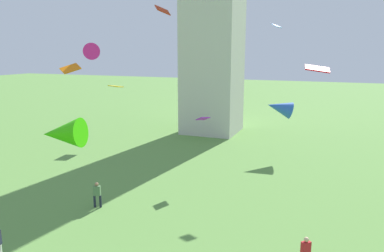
{
  "coord_description": "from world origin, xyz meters",
  "views": [
    {
      "loc": [
        6.12,
        -1.19,
        9.37
      ],
      "look_at": [
        -0.5,
        15.36,
        5.66
      ],
      "focal_mm": 33.54,
      "sensor_mm": 36.0,
      "label": 1
    }
  ],
  "objects_px": {
    "kite_flying_0": "(317,69)",
    "kite_flying_10": "(279,108)",
    "person_2": "(306,251)",
    "kite_flying_4": "(70,68)",
    "kite_flying_5": "(90,51)",
    "kite_flying_8": "(62,133)",
    "kite_flying_3": "(276,26)",
    "kite_flying_6": "(116,86)",
    "kite_flying_9": "(163,10)",
    "kite_flying_2": "(203,119)",
    "person_1": "(97,193)"
  },
  "relations": [
    {
      "from": "kite_flying_8",
      "to": "kite_flying_5",
      "type": "bearing_deg",
      "value": -159.08
    },
    {
      "from": "kite_flying_10",
      "to": "person_2",
      "type": "bearing_deg",
      "value": -6.5
    },
    {
      "from": "kite_flying_0",
      "to": "kite_flying_3",
      "type": "distance_m",
      "value": 10.05
    },
    {
      "from": "kite_flying_0",
      "to": "kite_flying_10",
      "type": "bearing_deg",
      "value": -82.34
    },
    {
      "from": "person_1",
      "to": "kite_flying_2",
      "type": "height_order",
      "value": "kite_flying_2"
    },
    {
      "from": "kite_flying_0",
      "to": "kite_flying_9",
      "type": "xyz_separation_m",
      "value": [
        -15.27,
        12.55,
        4.85
      ]
    },
    {
      "from": "kite_flying_8",
      "to": "kite_flying_4",
      "type": "bearing_deg",
      "value": -152.84
    },
    {
      "from": "kite_flying_0",
      "to": "kite_flying_5",
      "type": "bearing_deg",
      "value": -29.17
    },
    {
      "from": "kite_flying_2",
      "to": "kite_flying_6",
      "type": "height_order",
      "value": "kite_flying_6"
    },
    {
      "from": "kite_flying_3",
      "to": "kite_flying_8",
      "type": "bearing_deg",
      "value": -73.67
    },
    {
      "from": "person_2",
      "to": "kite_flying_4",
      "type": "height_order",
      "value": "kite_flying_4"
    },
    {
      "from": "kite_flying_6",
      "to": "kite_flying_10",
      "type": "xyz_separation_m",
      "value": [
        16.61,
        0.96,
        -1.42
      ]
    },
    {
      "from": "person_2",
      "to": "kite_flying_10",
      "type": "height_order",
      "value": "kite_flying_10"
    },
    {
      "from": "person_2",
      "to": "kite_flying_4",
      "type": "relative_size",
      "value": 0.92
    },
    {
      "from": "kite_flying_2",
      "to": "kite_flying_4",
      "type": "height_order",
      "value": "kite_flying_4"
    },
    {
      "from": "kite_flying_0",
      "to": "kite_flying_6",
      "type": "height_order",
      "value": "kite_flying_0"
    },
    {
      "from": "person_1",
      "to": "person_2",
      "type": "relative_size",
      "value": 1.04
    },
    {
      "from": "kite_flying_4",
      "to": "kite_flying_8",
      "type": "distance_m",
      "value": 13.73
    },
    {
      "from": "kite_flying_6",
      "to": "person_2",
      "type": "bearing_deg",
      "value": 40.15
    },
    {
      "from": "person_2",
      "to": "kite_flying_5",
      "type": "relative_size",
      "value": 0.59
    },
    {
      "from": "kite_flying_9",
      "to": "person_2",
      "type": "bearing_deg",
      "value": 75.0
    },
    {
      "from": "kite_flying_8",
      "to": "kite_flying_9",
      "type": "bearing_deg",
      "value": 179.48
    },
    {
      "from": "kite_flying_0",
      "to": "kite_flying_8",
      "type": "distance_m",
      "value": 13.81
    },
    {
      "from": "person_1",
      "to": "kite_flying_3",
      "type": "height_order",
      "value": "kite_flying_3"
    },
    {
      "from": "kite_flying_3",
      "to": "kite_flying_6",
      "type": "xyz_separation_m",
      "value": [
        -16.56,
        2.44,
        -5.5
      ]
    },
    {
      "from": "kite_flying_6",
      "to": "kite_flying_8",
      "type": "bearing_deg",
      "value": 14.64
    },
    {
      "from": "kite_flying_9",
      "to": "kite_flying_4",
      "type": "bearing_deg",
      "value": 2.02
    },
    {
      "from": "kite_flying_2",
      "to": "kite_flying_9",
      "type": "distance_m",
      "value": 14.44
    },
    {
      "from": "person_1",
      "to": "kite_flying_8",
      "type": "xyz_separation_m",
      "value": [
        0.04,
        -2.65,
        4.31
      ]
    },
    {
      "from": "kite_flying_0",
      "to": "kite_flying_10",
      "type": "distance_m",
      "value": 13.46
    },
    {
      "from": "person_2",
      "to": "kite_flying_3",
      "type": "bearing_deg",
      "value": 57.94
    },
    {
      "from": "kite_flying_4",
      "to": "kite_flying_6",
      "type": "height_order",
      "value": "kite_flying_4"
    },
    {
      "from": "person_2",
      "to": "kite_flying_8",
      "type": "relative_size",
      "value": 0.61
    },
    {
      "from": "kite_flying_4",
      "to": "kite_flying_9",
      "type": "xyz_separation_m",
      "value": [
        4.95,
        7.92,
        5.38
      ]
    },
    {
      "from": "kite_flying_4",
      "to": "kite_flying_5",
      "type": "relative_size",
      "value": 0.64
    },
    {
      "from": "person_2",
      "to": "kite_flying_8",
      "type": "xyz_separation_m",
      "value": [
        -12.3,
        -0.66,
        4.34
      ]
    },
    {
      "from": "kite_flying_3",
      "to": "kite_flying_10",
      "type": "height_order",
      "value": "kite_flying_3"
    },
    {
      "from": "kite_flying_3",
      "to": "kite_flying_10",
      "type": "relative_size",
      "value": 0.33
    },
    {
      "from": "kite_flying_6",
      "to": "kite_flying_8",
      "type": "height_order",
      "value": "kite_flying_8"
    },
    {
      "from": "kite_flying_0",
      "to": "kite_flying_10",
      "type": "height_order",
      "value": "kite_flying_0"
    },
    {
      "from": "person_1",
      "to": "kite_flying_5",
      "type": "bearing_deg",
      "value": 105.26
    },
    {
      "from": "kite_flying_2",
      "to": "kite_flying_8",
      "type": "distance_m",
      "value": 10.71
    },
    {
      "from": "kite_flying_4",
      "to": "kite_flying_6",
      "type": "distance_m",
      "value": 7.06
    },
    {
      "from": "kite_flying_4",
      "to": "kite_flying_8",
      "type": "relative_size",
      "value": 0.67
    },
    {
      "from": "kite_flying_6",
      "to": "kite_flying_8",
      "type": "xyz_separation_m",
      "value": [
        8.22,
        -17.38,
        -0.62
      ]
    },
    {
      "from": "kite_flying_0",
      "to": "kite_flying_4",
      "type": "height_order",
      "value": "kite_flying_0"
    },
    {
      "from": "kite_flying_3",
      "to": "kite_flying_9",
      "type": "xyz_separation_m",
      "value": [
        -11.62,
        3.63,
        2.0
      ]
    },
    {
      "from": "kite_flying_3",
      "to": "kite_flying_4",
      "type": "xyz_separation_m",
      "value": [
        -16.56,
        -4.3,
        -3.38
      ]
    },
    {
      "from": "kite_flying_0",
      "to": "kite_flying_8",
      "type": "xyz_separation_m",
      "value": [
        -11.99,
        -6.02,
        -3.26
      ]
    },
    {
      "from": "kite_flying_0",
      "to": "kite_flying_4",
      "type": "bearing_deg",
      "value": -21.49
    }
  ]
}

